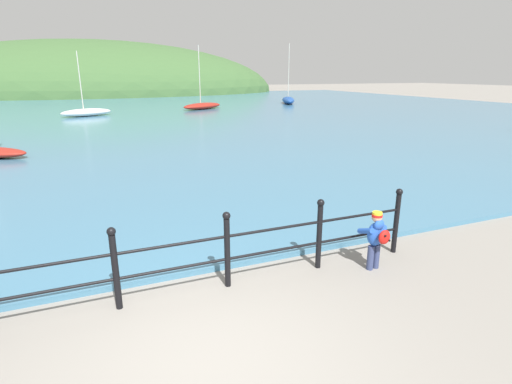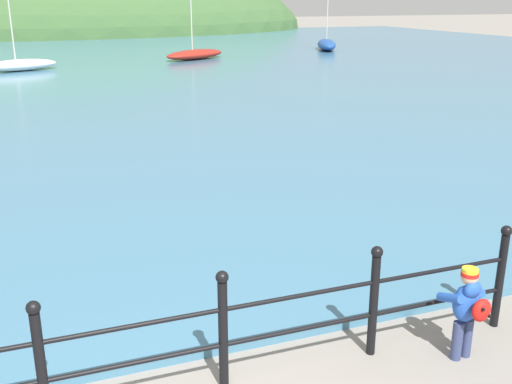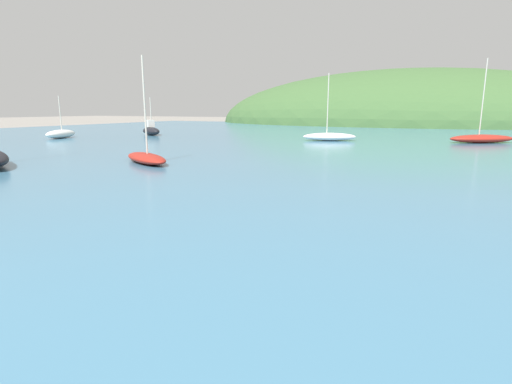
# 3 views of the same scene
# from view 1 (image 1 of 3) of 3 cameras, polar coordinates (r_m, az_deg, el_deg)

# --- Properties ---
(ground_plane) EXTENTS (200.00, 200.00, 0.00)m
(ground_plane) POSITION_cam_1_polar(r_m,az_deg,el_deg) (4.98, -7.02, -22.77)
(ground_plane) COLOR gray
(water) EXTENTS (80.00, 60.00, 0.10)m
(water) POSITION_cam_1_polar(r_m,az_deg,el_deg) (35.89, -21.18, 10.62)
(water) COLOR teal
(water) RESTS_ON ground
(far_hillside) EXTENTS (58.74, 32.31, 15.97)m
(far_hillside) POSITION_cam_1_polar(r_m,az_deg,el_deg) (69.15, -22.16, 12.87)
(far_hillside) COLOR #3D6033
(far_hillside) RESTS_ON ground
(iron_railing) EXTENTS (8.11, 0.12, 1.21)m
(iron_railing) POSITION_cam_1_polar(r_m,az_deg,el_deg) (5.88, -11.64, -8.99)
(iron_railing) COLOR black
(iron_railing) RESTS_ON ground
(child_in_coat) EXTENTS (0.41, 0.55, 1.00)m
(child_in_coat) POSITION_cam_1_polar(r_m,az_deg,el_deg) (6.84, 16.80, -5.94)
(child_in_coat) COLOR navy
(child_in_coat) RESTS_ON ground
(boat_mid_harbor) EXTENTS (3.84, 2.44, 4.53)m
(boat_mid_harbor) POSITION_cam_1_polar(r_m,az_deg,el_deg) (32.25, -23.08, 10.45)
(boat_mid_harbor) COLOR silver
(boat_mid_harbor) RESTS_ON water
(boat_white_sailboat) EXTENTS (2.89, 4.82, 5.88)m
(boat_white_sailboat) POSITION_cam_1_polar(r_m,az_deg,el_deg) (42.39, 4.63, 12.97)
(boat_white_sailboat) COLOR #1E4793
(boat_white_sailboat) RESTS_ON water
(boat_blue_hull) EXTENTS (4.44, 3.52, 5.28)m
(boat_blue_hull) POSITION_cam_1_polar(r_m,az_deg,el_deg) (35.99, -7.68, 12.12)
(boat_blue_hull) COLOR maroon
(boat_blue_hull) RESTS_ON water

